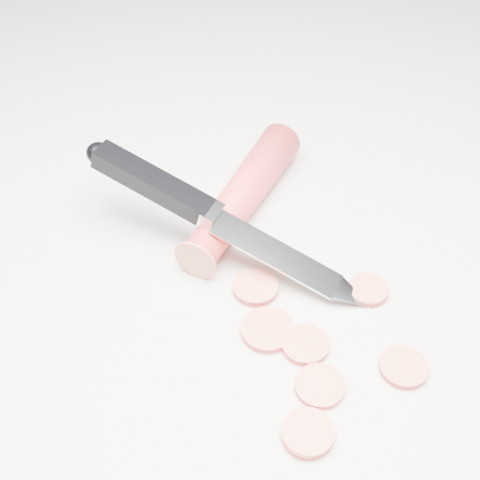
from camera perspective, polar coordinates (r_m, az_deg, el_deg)
name	(u,v)px	position (r m, az deg, el deg)	size (l,w,h in m)	color
ground	(262,275)	(0.54, 1.88, -3.01)	(2.40, 2.40, 0.00)	silver
carrot	(243,195)	(0.58, 0.22, 3.88)	(0.03, 0.03, 0.17)	red
carrot_slice_0	(267,330)	(0.50, 2.36, -7.67)	(0.04, 0.04, 0.01)	#E56D4E
carrot_slice_1	(320,386)	(0.48, 6.83, -12.28)	(0.04, 0.04, 0.01)	#E56D4E
carrot_slice_2	(305,345)	(0.50, 5.59, -8.91)	(0.03, 0.03, 0.01)	#E56D4E
carrot_slice_3	(404,367)	(0.50, 13.79, -10.49)	(0.03, 0.03, 0.01)	#E56D4E
carrot_slice_4	(368,290)	(0.54, 10.88, -4.20)	(0.03, 0.03, 0.01)	#E56D4E
carrot_slice_5	(256,288)	(0.53, 1.34, -4.08)	(0.04, 0.04, 0.01)	#E56D4E
carrot_slice_6	(307,435)	(0.46, 5.71, -16.26)	(0.03, 0.03, 0.01)	#E56D4E
carrot_slice_7	(308,433)	(0.46, 5.82, -16.07)	(0.04, 0.04, 0.01)	#E56D4E
kitchen_knife	(227,221)	(0.53, -1.08, 1.65)	(0.20, 0.20, 0.08)	silver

